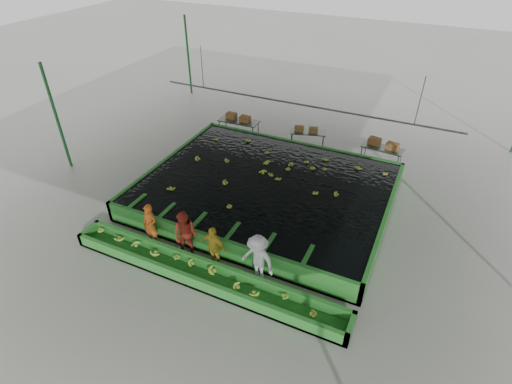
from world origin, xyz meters
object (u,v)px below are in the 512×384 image
at_px(sorting_trough, 203,275).
at_px(packing_table_left, 239,129).
at_px(flotation_tank, 266,191).
at_px(box_stack_left, 238,120).
at_px(worker_a, 150,225).
at_px(box_stack_mid, 306,132).
at_px(packing_table_mid, 307,139).
at_px(packing_table_right, 381,156).
at_px(worker_d, 258,259).
at_px(worker_b, 185,235).
at_px(box_stack_right, 383,147).
at_px(worker_c, 213,247).

relative_size(sorting_trough, packing_table_left, 4.61).
relative_size(flotation_tank, sorting_trough, 1.00).
bearing_deg(box_stack_left, packing_table_left, -43.30).
bearing_deg(worker_a, packing_table_left, 103.09).
xyz_separation_m(box_stack_left, box_stack_mid, (3.67, 0.52, -0.16)).
height_order(sorting_trough, packing_table_mid, packing_table_mid).
height_order(flotation_tank, packing_table_right, flotation_tank).
distance_m(flotation_tank, box_stack_mid, 5.30).
bearing_deg(packing_table_right, worker_d, -103.06).
bearing_deg(box_stack_left, worker_b, -73.76).
height_order(worker_d, box_stack_mid, worker_d).
bearing_deg(worker_b, box_stack_right, 55.12).
bearing_deg(worker_c, worker_a, -172.53).
relative_size(flotation_tank, worker_d, 5.41).
bearing_deg(packing_table_right, packing_table_left, -176.90).
xyz_separation_m(packing_table_right, box_stack_right, (-0.00, 0.10, 0.44)).
height_order(worker_c, worker_d, worker_d).
bearing_deg(worker_a, box_stack_mid, 81.41).
bearing_deg(box_stack_right, worker_c, -111.95).
relative_size(packing_table_right, box_stack_mid, 1.63).
xyz_separation_m(worker_c, box_stack_left, (-3.74, 9.06, 0.17)).
height_order(packing_table_right, box_stack_left, box_stack_left).
height_order(worker_c, box_stack_mid, worker_c).
xyz_separation_m(sorting_trough, packing_table_left, (-3.72, 9.81, 0.24)).
height_order(worker_b, worker_c, worker_b).
xyz_separation_m(worker_a, packing_table_right, (6.46, 9.42, -0.40)).
xyz_separation_m(packing_table_mid, packing_table_right, (3.83, -0.21, 0.03)).
xyz_separation_m(worker_b, worker_d, (2.75, 0.00, -0.00)).
bearing_deg(sorting_trough, packing_table_left, 110.78).
bearing_deg(packing_table_right, worker_c, -112.18).
xyz_separation_m(worker_a, box_stack_right, (6.45, 9.52, 0.04)).
distance_m(worker_b, worker_c, 1.11).
xyz_separation_m(worker_d, box_stack_right, (2.18, 9.52, -0.04)).
height_order(flotation_tank, worker_c, worker_c).
bearing_deg(flotation_tank, box_stack_left, 128.41).
relative_size(flotation_tank, packing_table_left, 4.61).
xyz_separation_m(flotation_tank, worker_a, (-2.65, -4.30, 0.39)).
bearing_deg(packing_table_left, worker_b, -73.98).
bearing_deg(box_stack_mid, box_stack_right, -0.91).
distance_m(worker_b, packing_table_mid, 9.71).
height_order(worker_a, packing_table_left, worker_a).
bearing_deg(sorting_trough, flotation_tank, 90.00).
distance_m(box_stack_left, box_stack_right, 7.59).
relative_size(box_stack_mid, box_stack_right, 0.82).
bearing_deg(worker_d, packing_table_mid, 109.99).
xyz_separation_m(worker_a, worker_b, (1.52, 0.00, 0.08)).
xyz_separation_m(worker_d, packing_table_left, (-5.34, 9.01, -0.43)).
xyz_separation_m(worker_a, box_stack_mid, (2.55, 9.58, -0.02)).
relative_size(flotation_tank, box_stack_mid, 8.36).
relative_size(sorting_trough, box_stack_right, 6.87).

